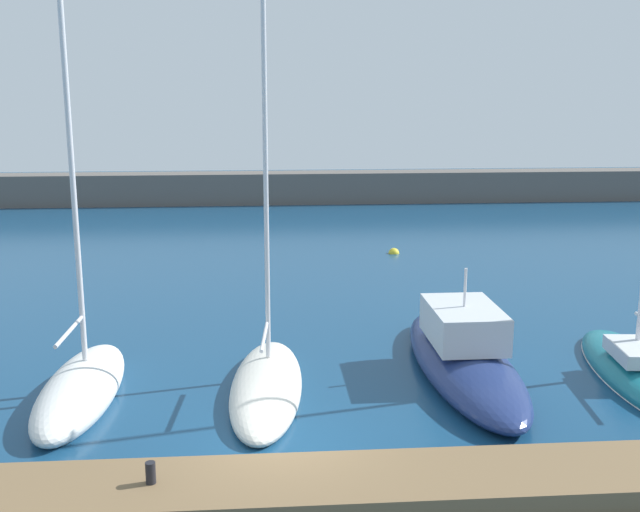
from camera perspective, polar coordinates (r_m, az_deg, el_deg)
ground_plane at (r=17.75m, az=-2.84°, el=-14.47°), size 120.00×120.00×0.00m
dock_pier at (r=15.89m, az=-2.63°, el=-16.97°), size 27.98×2.14×0.46m
breakwater_seawall at (r=54.23m, az=-4.01°, el=5.11°), size 108.00×2.38×2.16m
sailboat_white_second at (r=21.23m, az=-17.44°, el=-9.25°), size 2.05×6.35×12.34m
sailboat_ivory_third at (r=20.81m, az=-4.02°, el=-9.43°), size 2.37×6.94×14.00m
motorboat_navy_fourth at (r=22.40m, az=10.65°, el=-7.29°), size 2.55×9.16×3.36m
sailboat_teal_fifth at (r=23.59m, az=22.78°, el=-7.84°), size 2.97×7.58×12.54m
mooring_buoy_yellow at (r=37.90m, az=5.54°, el=0.20°), size 0.53×0.53×0.53m
dock_bollard at (r=15.83m, az=-12.55°, el=-15.54°), size 0.20×0.20×0.44m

